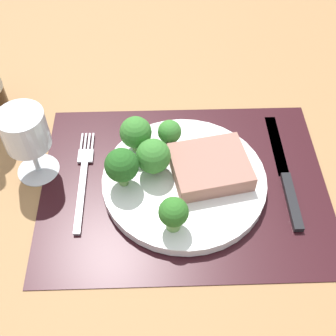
# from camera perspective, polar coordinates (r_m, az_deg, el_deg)

# --- Properties ---
(ground_plane) EXTENTS (1.40, 1.10, 0.03)m
(ground_plane) POSITION_cam_1_polar(r_m,az_deg,el_deg) (0.69, 2.04, -2.96)
(ground_plane) COLOR #996D42
(placemat) EXTENTS (0.43, 0.33, 0.00)m
(placemat) POSITION_cam_1_polar(r_m,az_deg,el_deg) (0.67, 2.08, -2.14)
(placemat) COLOR black
(placemat) RESTS_ON ground_plane
(plate) EXTENTS (0.25, 0.25, 0.02)m
(plate) POSITION_cam_1_polar(r_m,az_deg,el_deg) (0.66, 2.10, -1.65)
(plate) COLOR white
(plate) RESTS_ON placemat
(steak) EXTENTS (0.13, 0.11, 0.03)m
(steak) POSITION_cam_1_polar(r_m,az_deg,el_deg) (0.66, 5.46, 0.16)
(steak) COLOR #9E6B5B
(steak) RESTS_ON plate
(broccoli_center) EXTENTS (0.05, 0.05, 0.07)m
(broccoli_center) POSITION_cam_1_polar(r_m,az_deg,el_deg) (0.62, -6.00, 0.31)
(broccoli_center) COLOR #6B994C
(broccoli_center) RESTS_ON plate
(broccoli_back_left) EXTENTS (0.04, 0.04, 0.05)m
(broccoli_back_left) POSITION_cam_1_polar(r_m,az_deg,el_deg) (0.68, 0.20, 4.62)
(broccoli_back_left) COLOR #6B994C
(broccoli_back_left) RESTS_ON plate
(broccoli_front_edge) EXTENTS (0.05, 0.05, 0.06)m
(broccoli_front_edge) POSITION_cam_1_polar(r_m,az_deg,el_deg) (0.64, -1.93, 1.52)
(broccoli_front_edge) COLOR #5B8942
(broccoli_front_edge) RESTS_ON plate
(broccoli_near_fork) EXTENTS (0.05, 0.05, 0.06)m
(broccoli_near_fork) POSITION_cam_1_polar(r_m,az_deg,el_deg) (0.67, -4.20, 4.58)
(broccoli_near_fork) COLOR #6B994C
(broccoli_near_fork) RESTS_ON plate
(broccoli_near_steak) EXTENTS (0.04, 0.04, 0.06)m
(broccoli_near_steak) POSITION_cam_1_polar(r_m,az_deg,el_deg) (0.58, 0.72, -5.86)
(broccoli_near_steak) COLOR #6B994C
(broccoli_near_steak) RESTS_ON plate
(fork) EXTENTS (0.02, 0.19, 0.01)m
(fork) POSITION_cam_1_polar(r_m,az_deg,el_deg) (0.69, -10.92, -1.27)
(fork) COLOR silver
(fork) RESTS_ON placemat
(knife) EXTENTS (0.02, 0.23, 0.01)m
(knife) POSITION_cam_1_polar(r_m,az_deg,el_deg) (0.70, 14.98, -1.18)
(knife) COLOR black
(knife) RESTS_ON placemat
(wine_glass) EXTENTS (0.07, 0.07, 0.12)m
(wine_glass) POSITION_cam_1_polar(r_m,az_deg,el_deg) (0.66, -17.92, 4.19)
(wine_glass) COLOR silver
(wine_glass) RESTS_ON ground_plane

